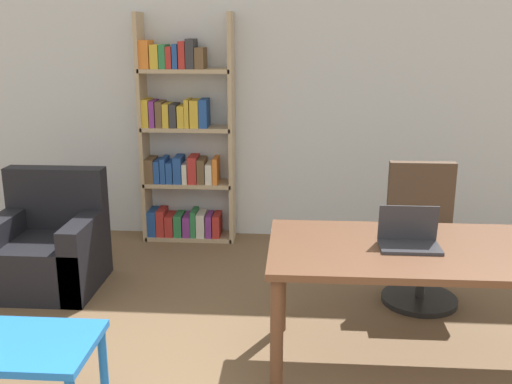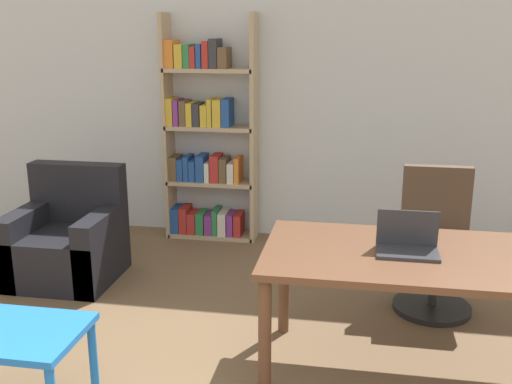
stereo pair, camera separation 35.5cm
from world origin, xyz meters
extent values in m
cube|color=silver|center=(0.00, 4.53, 1.35)|extent=(8.00, 0.06, 2.70)
cube|color=brown|center=(1.01, 2.19, 0.73)|extent=(1.84, 0.90, 0.04)
cylinder|color=brown|center=(0.15, 1.80, 0.36)|extent=(0.07, 0.07, 0.71)
cylinder|color=brown|center=(0.15, 2.58, 0.36)|extent=(0.07, 0.07, 0.71)
cube|color=#2D2D33|center=(0.88, 2.16, 0.76)|extent=(0.33, 0.21, 0.02)
cube|color=#2D2D33|center=(0.88, 2.25, 0.87)|extent=(0.33, 0.04, 0.21)
cube|color=navy|center=(0.88, 2.26, 0.87)|extent=(0.30, 0.03, 0.18)
cylinder|color=black|center=(1.15, 3.07, 0.02)|extent=(0.55, 0.55, 0.04)
cylinder|color=#262626|center=(1.15, 3.07, 0.22)|extent=(0.06, 0.06, 0.35)
cube|color=#4C3828|center=(1.15, 3.07, 0.44)|extent=(0.50, 0.50, 0.10)
cube|color=#4C3828|center=(1.15, 3.28, 0.75)|extent=(0.48, 0.08, 0.51)
cube|color=blue|center=(-1.01, 1.37, 0.52)|extent=(0.65, 0.50, 0.04)
cylinder|color=blue|center=(-0.72, 1.59, 0.25)|extent=(0.04, 0.04, 0.50)
cube|color=black|center=(-1.66, 3.13, 0.20)|extent=(0.78, 0.74, 0.40)
cube|color=black|center=(-1.66, 3.42, 0.64)|extent=(0.78, 0.16, 0.49)
cube|color=black|center=(-1.98, 3.13, 0.29)|extent=(0.16, 0.74, 0.57)
cube|color=black|center=(-1.35, 3.13, 0.29)|extent=(0.16, 0.74, 0.57)
cube|color=tan|center=(-1.18, 4.34, 1.04)|extent=(0.04, 0.28, 2.08)
cube|color=tan|center=(-0.36, 4.34, 1.04)|extent=(0.04, 0.28, 2.08)
cube|color=tan|center=(-0.77, 4.34, 0.02)|extent=(0.82, 0.28, 0.04)
cube|color=#234C99|center=(-1.12, 4.34, 0.16)|extent=(0.08, 0.24, 0.24)
cube|color=#B72D28|center=(-1.04, 4.34, 0.16)|extent=(0.07, 0.24, 0.25)
cube|color=#B72D28|center=(-0.96, 4.34, 0.14)|extent=(0.08, 0.24, 0.20)
cube|color=#2D7F47|center=(-0.87, 4.34, 0.14)|extent=(0.08, 0.24, 0.21)
cube|color=#7F338C|center=(-0.79, 4.34, 0.13)|extent=(0.07, 0.24, 0.20)
cube|color=#2D7F47|center=(-0.73, 4.34, 0.16)|extent=(0.05, 0.24, 0.25)
cube|color=silver|center=(-0.66, 4.34, 0.15)|extent=(0.08, 0.24, 0.22)
cube|color=#7F338C|center=(-0.58, 4.34, 0.14)|extent=(0.06, 0.24, 0.21)
cube|color=#B72D28|center=(-0.51, 4.34, 0.14)|extent=(0.07, 0.24, 0.21)
cube|color=tan|center=(-0.77, 4.34, 0.54)|extent=(0.82, 0.28, 0.04)
cube|color=brown|center=(-1.12, 4.34, 0.67)|extent=(0.08, 0.24, 0.22)
cube|color=#234C99|center=(-1.05, 4.34, 0.66)|extent=(0.05, 0.24, 0.21)
cube|color=#234C99|center=(-0.99, 4.34, 0.67)|extent=(0.05, 0.24, 0.23)
cube|color=#234C99|center=(-0.93, 4.34, 0.65)|extent=(0.06, 0.24, 0.20)
cube|color=#234C99|center=(-0.86, 4.34, 0.68)|extent=(0.08, 0.24, 0.24)
cube|color=silver|center=(-0.79, 4.34, 0.65)|extent=(0.04, 0.24, 0.18)
cube|color=#B72D28|center=(-0.72, 4.34, 0.68)|extent=(0.08, 0.24, 0.25)
cube|color=brown|center=(-0.64, 4.34, 0.67)|extent=(0.07, 0.24, 0.23)
cube|color=silver|center=(-0.57, 4.34, 0.65)|extent=(0.06, 0.24, 0.19)
cube|color=orange|center=(-0.51, 4.34, 0.68)|extent=(0.04, 0.24, 0.24)
cube|color=tan|center=(-0.77, 4.34, 1.06)|extent=(0.82, 0.28, 0.04)
cube|color=gold|center=(-1.13, 4.34, 1.20)|extent=(0.06, 0.24, 0.25)
cube|color=#7F338C|center=(-1.07, 4.34, 1.20)|extent=(0.05, 0.24, 0.24)
cube|color=brown|center=(-1.01, 4.34, 1.19)|extent=(0.06, 0.24, 0.23)
cube|color=gold|center=(-0.95, 4.34, 1.18)|extent=(0.06, 0.24, 0.21)
cube|color=#333338|center=(-0.88, 4.34, 1.18)|extent=(0.06, 0.24, 0.21)
cube|color=gold|center=(-0.81, 4.34, 1.18)|extent=(0.06, 0.24, 0.20)
cube|color=gold|center=(-0.76, 4.34, 1.20)|extent=(0.04, 0.24, 0.25)
cube|color=gold|center=(-0.69, 4.34, 1.20)|extent=(0.08, 0.24, 0.25)
cube|color=#234C99|center=(-0.61, 4.34, 1.20)|extent=(0.07, 0.24, 0.25)
cube|color=tan|center=(-0.77, 4.34, 1.58)|extent=(0.82, 0.28, 0.04)
cube|color=orange|center=(-1.12, 4.34, 1.72)|extent=(0.09, 0.24, 0.25)
cube|color=gold|center=(-1.03, 4.34, 1.70)|extent=(0.07, 0.24, 0.21)
cube|color=#2D7F47|center=(-0.96, 4.34, 1.70)|extent=(0.06, 0.24, 0.21)
cube|color=#B72D28|center=(-0.90, 4.34, 1.69)|extent=(0.05, 0.24, 0.19)
cube|color=#234C99|center=(-0.84, 4.34, 1.70)|extent=(0.05, 0.24, 0.21)
cube|color=#B72D28|center=(-0.78, 4.34, 1.72)|extent=(0.06, 0.24, 0.24)
cube|color=#333338|center=(-0.71, 4.34, 1.73)|extent=(0.07, 0.24, 0.26)
cube|color=brown|center=(-0.63, 4.34, 1.69)|extent=(0.08, 0.24, 0.18)
camera|label=1|loc=(0.24, -1.03, 1.94)|focal=42.00mm
camera|label=2|loc=(0.59, -0.99, 1.94)|focal=42.00mm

